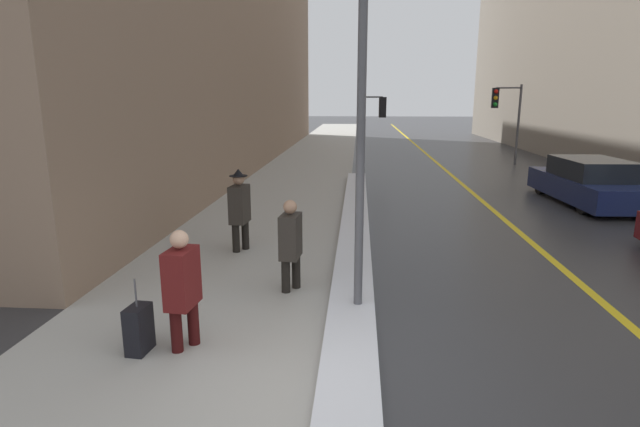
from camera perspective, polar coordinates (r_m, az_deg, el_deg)
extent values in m
plane|color=#2D2D30|center=(5.45, 1.01, -20.80)|extent=(160.00, 160.00, 0.00)
cube|color=#9E9B93|center=(19.88, -2.15, 4.33)|extent=(4.00, 80.00, 0.01)
cube|color=gold|center=(20.10, 15.14, 3.97)|extent=(0.16, 80.00, 0.00)
cube|color=silver|center=(11.57, 3.98, -1.72)|extent=(0.66, 16.20, 0.17)
cube|color=gray|center=(29.71, 31.75, 19.35)|extent=(6.00, 36.00, 14.43)
cylinder|color=#515156|center=(6.69, 4.71, 10.14)|extent=(0.12, 0.12, 5.39)
cylinder|color=#515156|center=(22.81, 4.36, 9.48)|extent=(0.11, 0.11, 3.21)
cylinder|color=#515156|center=(22.87, 5.82, 13.11)|extent=(1.10, 0.26, 0.07)
cube|color=black|center=(22.98, 7.16, 11.95)|extent=(0.33, 0.25, 0.90)
sphere|color=red|center=(23.10, 7.12, 12.67)|extent=(0.19, 0.19, 0.19)
sphere|color=orange|center=(23.10, 7.10, 11.96)|extent=(0.19, 0.19, 0.19)
sphere|color=green|center=(23.11, 7.08, 11.25)|extent=(0.19, 0.19, 0.19)
cylinder|color=#515156|center=(24.92, 21.70, 9.38)|extent=(0.11, 0.11, 3.62)
cylinder|color=#515156|center=(24.79, 20.76, 13.29)|extent=(1.10, 0.18, 0.07)
cube|color=black|center=(24.70, 19.39, 12.35)|extent=(0.32, 0.23, 0.90)
sphere|color=red|center=(24.58, 19.49, 13.01)|extent=(0.19, 0.19, 0.19)
sphere|color=orange|center=(24.58, 19.44, 12.34)|extent=(0.19, 0.19, 0.19)
sphere|color=green|center=(24.58, 19.38, 11.67)|extent=(0.19, 0.19, 0.19)
cylinder|color=#340C0C|center=(6.53, -14.34, -11.11)|extent=(0.14, 0.14, 0.81)
cylinder|color=#340C0C|center=(6.39, -16.16, -11.75)|extent=(0.14, 0.14, 0.81)
cube|color=#561414|center=(6.26, -15.52, -7.10)|extent=(0.33, 0.52, 0.71)
sphere|color=tan|center=(6.12, -15.80, -2.85)|extent=(0.22, 0.22, 0.22)
cylinder|color=black|center=(8.11, -2.75, -5.89)|extent=(0.14, 0.14, 0.80)
cylinder|color=black|center=(7.94, -3.95, -6.34)|extent=(0.14, 0.14, 0.80)
cube|color=#2D2823|center=(7.87, -3.39, -2.61)|extent=(0.33, 0.51, 0.70)
sphere|color=tan|center=(7.76, -3.44, 0.77)|extent=(0.22, 0.22, 0.22)
cylinder|color=black|center=(10.25, -8.55, -1.79)|extent=(0.15, 0.15, 0.85)
cylinder|color=black|center=(10.08, -9.61, -2.09)|extent=(0.15, 0.15, 0.85)
cube|color=#2D2823|center=(10.04, -9.19, 1.06)|extent=(0.35, 0.54, 0.75)
sphere|color=tan|center=(9.95, -9.30, 3.91)|extent=(0.23, 0.23, 0.23)
cylinder|color=black|center=(9.94, -9.31, 4.27)|extent=(0.36, 0.36, 0.01)
cone|color=black|center=(9.93, -9.32, 4.67)|extent=(0.22, 0.22, 0.14)
cube|color=black|center=(10.40, -8.52, 0.60)|extent=(0.12, 0.23, 0.28)
cube|color=navy|center=(16.59, 28.26, 2.59)|extent=(1.98, 4.64, 0.64)
cube|color=black|center=(16.41, 28.66, 4.55)|extent=(1.73, 2.45, 0.55)
cylinder|color=black|center=(17.57, 24.01, 3.02)|extent=(0.25, 0.62, 0.61)
cylinder|color=black|center=(18.19, 28.37, 2.89)|extent=(0.25, 0.62, 0.61)
cylinder|color=black|center=(15.04, 28.00, 1.09)|extent=(0.25, 0.62, 0.61)
cube|color=black|center=(6.57, -19.99, -12.37)|extent=(0.25, 0.38, 0.60)
cylinder|color=#4C4C51|center=(6.39, -20.33, -8.51)|extent=(0.02, 0.02, 0.35)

